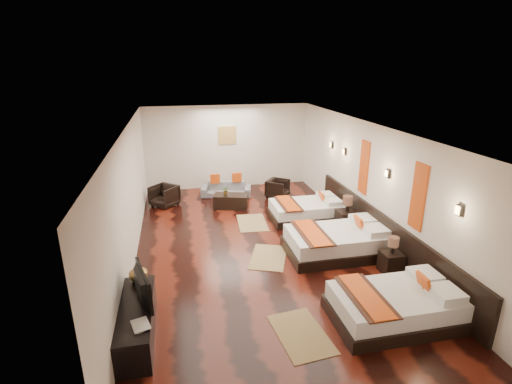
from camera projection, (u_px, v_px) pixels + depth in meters
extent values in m
cube|color=black|center=(257.00, 246.00, 9.06)|extent=(5.50, 9.50, 0.01)
cube|color=white|center=(257.00, 128.00, 8.16)|extent=(5.50, 9.50, 0.01)
cube|color=silver|center=(227.00, 147.00, 13.01)|extent=(5.50, 0.01, 2.80)
cube|color=silver|center=(129.00, 199.00, 8.06)|extent=(0.01, 9.50, 2.80)
cube|color=silver|center=(370.00, 183.00, 9.15)|extent=(0.01, 9.50, 2.80)
cube|color=black|center=(381.00, 233.00, 8.71)|extent=(0.08, 6.60, 0.90)
cube|color=black|center=(393.00, 314.00, 6.45)|extent=(2.09, 1.29, 0.22)
cube|color=white|center=(395.00, 301.00, 6.37)|extent=(1.99, 1.19, 0.30)
cube|color=#D4480E|center=(424.00, 283.00, 6.38)|extent=(0.16, 0.32, 0.32)
cube|color=#38190F|center=(366.00, 296.00, 6.21)|extent=(0.55, 1.31, 0.02)
cube|color=#D4480E|center=(366.00, 296.00, 6.21)|extent=(0.38, 1.31, 0.02)
cube|color=black|center=(336.00, 249.00, 8.69)|extent=(2.23, 1.38, 0.23)
cube|color=white|center=(336.00, 238.00, 8.60)|extent=(2.12, 1.27, 0.32)
cube|color=#D4480E|center=(359.00, 224.00, 8.62)|extent=(0.17, 0.34, 0.34)
cube|color=#38190F|center=(312.00, 233.00, 8.43)|extent=(0.58, 1.40, 0.02)
cube|color=#D4480E|center=(312.00, 232.00, 8.43)|extent=(0.40, 1.40, 0.02)
cube|color=black|center=(305.00, 215.00, 10.62)|extent=(1.94, 1.20, 0.20)
cube|color=white|center=(306.00, 207.00, 10.54)|extent=(1.85, 1.11, 0.28)
cube|color=#D4480E|center=(322.00, 198.00, 10.55)|extent=(0.14, 0.30, 0.30)
cube|color=#38190F|center=(288.00, 204.00, 10.40)|extent=(0.51, 1.22, 0.02)
cube|color=#D4480E|center=(288.00, 203.00, 10.39)|extent=(0.35, 1.22, 0.02)
cube|color=black|center=(391.00, 262.00, 7.88)|extent=(0.40, 0.40, 0.45)
cylinder|color=black|center=(393.00, 249.00, 7.78)|extent=(0.07, 0.07, 0.18)
cylinder|color=#3F2619|center=(394.00, 242.00, 7.73)|extent=(0.21, 0.21, 0.20)
cube|color=black|center=(346.00, 221.00, 9.87)|extent=(0.47, 0.47, 0.52)
cylinder|color=black|center=(347.00, 207.00, 9.75)|extent=(0.08, 0.08, 0.21)
cylinder|color=#3F2619|center=(348.00, 200.00, 9.69)|extent=(0.25, 0.25, 0.23)
cube|color=#9A7E4E|center=(301.00, 334.00, 6.13)|extent=(0.87, 1.27, 0.01)
cube|color=#9A7E4E|center=(268.00, 257.00, 8.54)|extent=(1.13, 1.39, 0.01)
cube|color=#9A7E4E|center=(252.00, 223.00, 10.38)|extent=(0.84, 1.25, 0.01)
cube|color=black|center=(137.00, 321.00, 6.01)|extent=(0.50, 1.80, 0.55)
imported|color=black|center=(138.00, 287.00, 5.95)|extent=(0.37, 0.94, 0.54)
imported|color=black|center=(132.00, 328.00, 5.42)|extent=(0.32, 0.37, 0.03)
imported|color=brown|center=(138.00, 272.00, 6.57)|extent=(0.40, 0.40, 0.33)
imported|color=slate|center=(226.00, 189.00, 12.39)|extent=(1.68, 0.95, 0.46)
imported|color=black|center=(164.00, 196.00, 11.51)|extent=(0.98, 0.98, 0.64)
imported|color=black|center=(278.00, 189.00, 12.26)|extent=(0.90, 0.89, 0.59)
cube|color=black|center=(231.00, 201.00, 11.43)|extent=(1.10, 0.76, 0.40)
imported|color=#316421|center=(226.00, 191.00, 11.35)|extent=(0.27, 0.25, 0.24)
cube|color=#D86014|center=(418.00, 197.00, 7.29)|extent=(0.04, 0.40, 1.30)
cube|color=#D86014|center=(364.00, 167.00, 9.33)|extent=(0.04, 0.40, 1.30)
cube|color=black|center=(459.00, 210.00, 6.22)|extent=(0.06, 0.12, 0.18)
cube|color=#FFD18C|center=(458.00, 210.00, 6.21)|extent=(0.02, 0.10, 0.14)
cube|color=black|center=(388.00, 174.00, 8.26)|extent=(0.06, 0.12, 0.18)
cube|color=#FFD18C|center=(387.00, 174.00, 8.25)|extent=(0.02, 0.10, 0.14)
cube|color=black|center=(345.00, 152.00, 10.30)|extent=(0.06, 0.12, 0.18)
cube|color=#FFD18C|center=(344.00, 152.00, 10.29)|extent=(0.02, 0.10, 0.14)
cube|color=black|center=(331.00, 145.00, 11.13)|extent=(0.06, 0.12, 0.18)
cube|color=#FFD18C|center=(331.00, 145.00, 11.12)|extent=(0.02, 0.10, 0.14)
cube|color=#AD873F|center=(227.00, 135.00, 12.86)|extent=(0.60, 0.04, 0.60)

